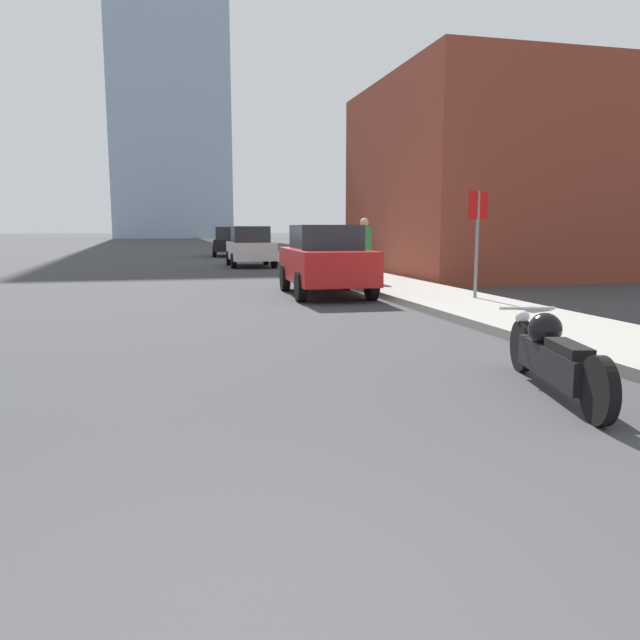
{
  "coord_description": "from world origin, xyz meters",
  "views": [
    {
      "loc": [
        -0.22,
        -2.02,
        1.65
      ],
      "look_at": [
        1.42,
        4.63,
        0.64
      ],
      "focal_mm": 35.0,
      "sensor_mm": 36.0,
      "label": 1
    }
  ],
  "objects_px": {
    "stop_sign": "(478,225)",
    "parked_car_white": "(250,247)",
    "parked_car_black": "(229,242)",
    "motorcycle": "(553,356)",
    "parked_car_red": "(325,260)",
    "pedestrian": "(364,249)"
  },
  "relations": [
    {
      "from": "parked_car_red",
      "to": "parked_car_white",
      "type": "relative_size",
      "value": 1.06
    },
    {
      "from": "pedestrian",
      "to": "stop_sign",
      "type": "bearing_deg",
      "value": -77.2
    },
    {
      "from": "motorcycle",
      "to": "stop_sign",
      "type": "xyz_separation_m",
      "value": [
        2.77,
        6.9,
        1.32
      ]
    },
    {
      "from": "parked_car_red",
      "to": "parked_car_black",
      "type": "relative_size",
      "value": 0.98
    },
    {
      "from": "parked_car_red",
      "to": "parked_car_black",
      "type": "xyz_separation_m",
      "value": [
        -0.18,
        22.29,
        -0.03
      ]
    },
    {
      "from": "parked_car_red",
      "to": "pedestrian",
      "type": "distance_m",
      "value": 2.63
    },
    {
      "from": "stop_sign",
      "to": "pedestrian",
      "type": "relative_size",
      "value": 1.28
    },
    {
      "from": "parked_car_white",
      "to": "stop_sign",
      "type": "relative_size",
      "value": 1.71
    },
    {
      "from": "parked_car_red",
      "to": "pedestrian",
      "type": "xyz_separation_m",
      "value": [
        1.66,
        2.04,
        0.2
      ]
    },
    {
      "from": "parked_car_white",
      "to": "pedestrian",
      "type": "bearing_deg",
      "value": -78.34
    },
    {
      "from": "motorcycle",
      "to": "parked_car_black",
      "type": "relative_size",
      "value": 0.6
    },
    {
      "from": "parked_car_black",
      "to": "stop_sign",
      "type": "bearing_deg",
      "value": -78.14
    },
    {
      "from": "stop_sign",
      "to": "parked_car_white",
      "type": "bearing_deg",
      "value": 101.41
    },
    {
      "from": "motorcycle",
      "to": "parked_car_black",
      "type": "distance_m",
      "value": 31.78
    },
    {
      "from": "parked_car_red",
      "to": "parked_car_white",
      "type": "distance_m",
      "value": 12.08
    },
    {
      "from": "motorcycle",
      "to": "pedestrian",
      "type": "distance_m",
      "value": 11.67
    },
    {
      "from": "stop_sign",
      "to": "pedestrian",
      "type": "distance_m",
      "value": 4.79
    },
    {
      "from": "pedestrian",
      "to": "parked_car_black",
      "type": "bearing_deg",
      "value": 95.18
    },
    {
      "from": "parked_car_white",
      "to": "motorcycle",
      "type": "bearing_deg",
      "value": -88.6
    },
    {
      "from": "parked_car_white",
      "to": "parked_car_black",
      "type": "relative_size",
      "value": 0.92
    },
    {
      "from": "parked_car_white",
      "to": "pedestrian",
      "type": "xyz_separation_m",
      "value": [
        1.91,
        -10.03,
        0.23
      ]
    },
    {
      "from": "parked_car_black",
      "to": "stop_sign",
      "type": "height_order",
      "value": "stop_sign"
    }
  ]
}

